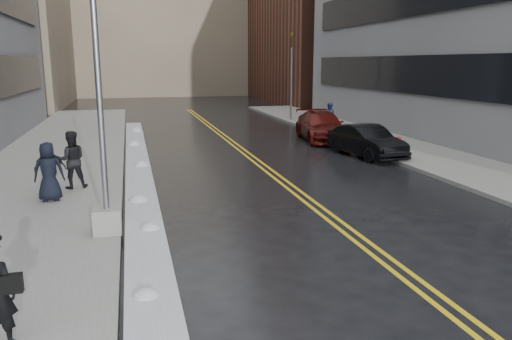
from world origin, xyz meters
TOP-DOWN VIEW (x-y plane):
  - ground at (0.00, 0.00)m, footprint 160.00×160.00m
  - sidewalk_west at (-5.75, 10.00)m, footprint 5.50×50.00m
  - sidewalk_east at (10.00, 10.00)m, footprint 4.00×50.00m
  - lane_line_left at (2.35, 10.00)m, footprint 0.12×50.00m
  - lane_line_right at (2.65, 10.00)m, footprint 0.12×50.00m
  - snow_ridge at (-2.45, 8.00)m, footprint 0.90×30.00m
  - building_far at (2.00, 60.00)m, footprint 36.00×16.00m
  - lamppost at (-3.30, 2.00)m, footprint 0.65×0.65m
  - fire_hydrant at (9.00, 10.00)m, footprint 0.26×0.26m
  - traffic_signal at (8.50, 24.00)m, footprint 0.16×0.20m
  - pedestrian_b at (-4.54, 6.77)m, footprint 1.00×0.83m
  - pedestrian_c at (-5.03, 5.32)m, footprint 0.90×0.63m
  - pedestrian_d at (-5.10, 6.11)m, footprint 0.94×0.40m
  - pedestrian_east at (8.98, 18.09)m, footprint 1.01×0.97m
  - car_black at (7.50, 10.14)m, footprint 2.09×4.50m
  - car_maroon at (7.38, 15.25)m, footprint 2.83×5.51m

SIDE VIEW (x-z plane):
  - ground at x=0.00m, z-range 0.00..0.00m
  - lane_line_left at x=2.35m, z-range 0.00..0.01m
  - lane_line_right at x=2.65m, z-range 0.00..0.01m
  - sidewalk_west at x=-5.75m, z-range 0.00..0.15m
  - sidewalk_east at x=10.00m, z-range 0.00..0.15m
  - snow_ridge at x=-2.45m, z-range 0.00..0.34m
  - fire_hydrant at x=9.00m, z-range 0.18..0.91m
  - car_black at x=7.50m, z-range 0.00..1.43m
  - car_maroon at x=7.38m, z-range 0.00..1.53m
  - pedestrian_d at x=-5.10m, z-range 0.15..1.74m
  - pedestrian_east at x=8.98m, z-range 0.15..1.78m
  - pedestrian_c at x=-5.03m, z-range 0.15..1.90m
  - pedestrian_b at x=-4.54m, z-range 0.15..2.01m
  - lamppost at x=-3.30m, z-range -1.28..6.35m
  - traffic_signal at x=8.50m, z-range 0.40..6.40m
  - building_far at x=2.00m, z-range 0.00..22.00m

